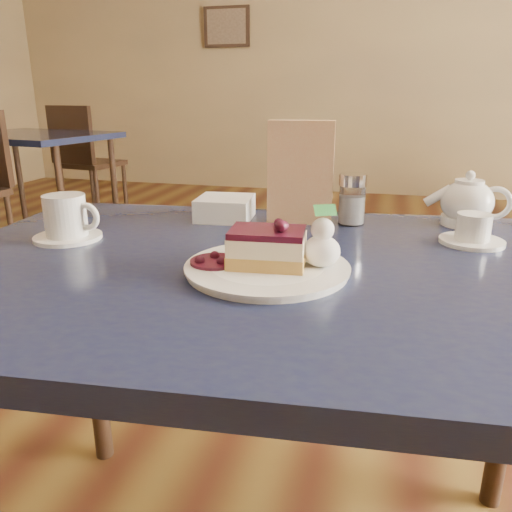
% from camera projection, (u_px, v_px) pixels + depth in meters
% --- Properties ---
extents(main_table, '(1.29, 0.92, 0.76)m').
position_uv_depth(main_table, '(271.00, 305.00, 0.88)').
color(main_table, '#192138').
rests_on(main_table, ground).
extents(dessert_plate, '(0.26, 0.26, 0.01)m').
position_uv_depth(dessert_plate, '(267.00, 269.00, 0.81)').
color(dessert_plate, white).
rests_on(dessert_plate, main_table).
extents(cheesecake_slice, '(0.13, 0.10, 0.06)m').
position_uv_depth(cheesecake_slice, '(267.00, 248.00, 0.80)').
color(cheesecake_slice, tan).
rests_on(cheesecake_slice, dessert_plate).
extents(whipped_cream, '(0.06, 0.06, 0.05)m').
position_uv_depth(whipped_cream, '(322.00, 251.00, 0.80)').
color(whipped_cream, white).
rests_on(whipped_cream, dessert_plate).
extents(berry_sauce, '(0.08, 0.08, 0.01)m').
position_uv_depth(berry_sauce, '(215.00, 262.00, 0.82)').
color(berry_sauce, '#420922').
rests_on(berry_sauce, dessert_plate).
extents(coffee_set, '(0.14, 0.13, 0.09)m').
position_uv_depth(coffee_set, '(67.00, 220.00, 0.98)').
color(coffee_set, white).
rests_on(coffee_set, main_table).
extents(tea_set, '(0.16, 0.26, 0.11)m').
position_uv_depth(tea_set, '(467.00, 208.00, 1.06)').
color(tea_set, white).
rests_on(tea_set, main_table).
extents(menu_card, '(0.14, 0.04, 0.22)m').
position_uv_depth(menu_card, '(300.00, 173.00, 1.08)').
color(menu_card, beige).
rests_on(menu_card, main_table).
extents(sugar_shaker, '(0.06, 0.06, 0.11)m').
position_uv_depth(sugar_shaker, '(352.00, 199.00, 1.09)').
color(sugar_shaker, white).
rests_on(sugar_shaker, main_table).
extents(napkin_stack, '(0.13, 0.13, 0.05)m').
position_uv_depth(napkin_stack, '(225.00, 208.00, 1.15)').
color(napkin_stack, white).
rests_on(napkin_stack, main_table).
extents(bg_table_far_left, '(1.13, 1.86, 1.23)m').
position_uv_depth(bg_table_far_left, '(44.00, 228.00, 3.74)').
color(bg_table_far_left, '#192138').
rests_on(bg_table_far_left, ground).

